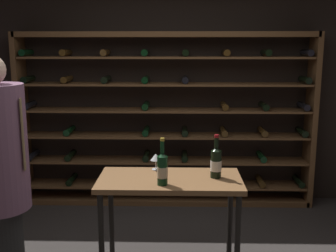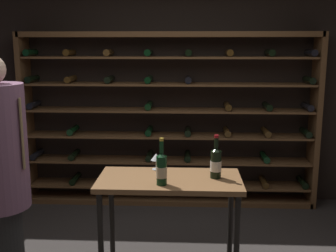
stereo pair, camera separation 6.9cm
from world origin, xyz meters
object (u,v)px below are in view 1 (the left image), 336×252
object	(u,v)px
wine_bottle_red_label	(216,162)
wine_glass_stemmed_right	(156,158)
wine_rack	(166,120)
tasting_table	(170,192)
wine_bottle_green_slim	(162,169)

from	to	relation	value
wine_bottle_red_label	wine_glass_stemmed_right	size ratio (longest dim) A/B	2.49
wine_rack	wine_bottle_red_label	xyz separation A→B (m)	(0.44, -1.69, -0.01)
wine_bottle_red_label	wine_glass_stemmed_right	world-z (taller)	wine_bottle_red_label
tasting_table	wine_bottle_green_slim	xyz separation A→B (m)	(-0.05, -0.15, 0.24)
wine_bottle_green_slim	wine_glass_stemmed_right	world-z (taller)	wine_bottle_green_slim
tasting_table	wine_bottle_red_label	xyz separation A→B (m)	(0.35, 0.02, 0.23)
wine_bottle_green_slim	wine_bottle_red_label	bearing A→B (deg)	23.62
tasting_table	wine_glass_stemmed_right	distance (m)	0.32
tasting_table	wine_bottle_green_slim	bearing A→B (deg)	-108.36
wine_rack	wine_bottle_green_slim	size ratio (longest dim) A/B	9.83
tasting_table	wine_glass_stemmed_right	bearing A→B (deg)	119.34
wine_bottle_green_slim	wine_bottle_red_label	xyz separation A→B (m)	(0.41, 0.18, -0.00)
wine_bottle_green_slim	wine_rack	bearing A→B (deg)	90.91
wine_bottle_red_label	wine_glass_stemmed_right	bearing A→B (deg)	158.26
wine_bottle_red_label	wine_glass_stemmed_right	distance (m)	0.51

